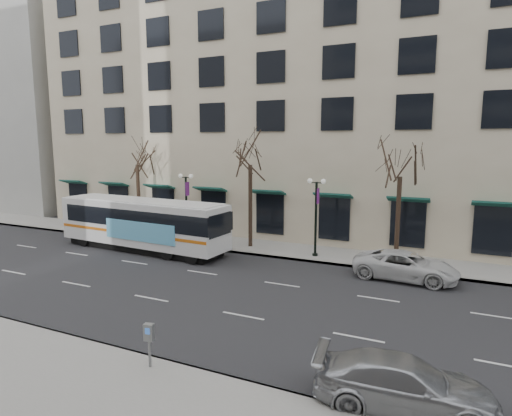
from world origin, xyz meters
The scene contains 13 objects.
ground centered at (0.00, 0.00, 0.00)m, with size 160.00×160.00×0.00m, color black.
sidewalk_far centered at (5.00, 9.00, 0.07)m, with size 80.00×4.00×0.15m, color gray.
building_hotel centered at (-2.00, 21.00, 12.00)m, with size 40.00×20.00×24.00m, color #BDAE91.
building_far_upblock centered at (-38.00, 21.00, 14.00)m, with size 28.00×20.00×28.00m, color #999993.
tree_far_left centered at (-10.00, 8.80, 6.70)m, with size 3.60×3.60×8.34m.
tree_far_mid centered at (0.00, 8.80, 6.91)m, with size 3.60×3.60×8.55m.
tree_far_right centered at (10.00, 8.80, 6.42)m, with size 3.60×3.60×8.06m.
lamp_post_left centered at (-4.99, 8.20, 2.94)m, with size 1.22×0.45×5.21m.
lamp_post_right centered at (5.01, 8.20, 2.94)m, with size 1.22×0.45×5.21m.
city_bus centered at (-6.56, 5.14, 1.94)m, with size 13.25×3.68×3.55m.
silver_car centered at (12.04, -6.20, 0.73)m, with size 2.05×5.04×1.46m, color #ACAEB4.
white_pickup centered at (10.84, 6.01, 0.77)m, with size 2.56×5.55×1.54m, color silver.
pay_station centered at (4.25, -7.65, 1.22)m, with size 0.36×0.27×1.48m.
Camera 1 is at (12.99, -18.12, 7.47)m, focal length 30.00 mm.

